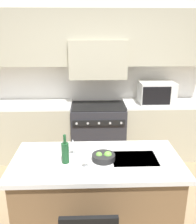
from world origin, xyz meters
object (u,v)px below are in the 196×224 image
Objects in this scene: range_stove at (98,131)px; wine_glass_far at (73,144)px; wine_bottle at (65,152)px; wine_glass_near at (86,157)px; microwave at (156,93)px; fruit_bowl at (104,157)px.

wine_glass_far is at bearing -101.10° from range_stove.
wine_glass_near is (0.19, -0.10, 0.00)m from wine_bottle.
microwave is 3.40× the size of wine_glass_near.
fruit_bowl is (0.30, -0.13, -0.08)m from wine_glass_far.
wine_glass_near is at bearing -95.59° from range_stove.
wine_glass_near reaches higher than range_stove.
wine_glass_near is at bearing -63.66° from wine_glass_far.
microwave is at bearing 59.00° from wine_glass_near.
range_stove is 5.53× the size of wine_glass_far.
wine_glass_near reaches higher than fruit_bowl.
wine_glass_near is at bearing -27.33° from wine_bottle.
wine_glass_near and wine_glass_far have the same top height.
microwave is (0.96, 0.02, 0.66)m from range_stove.
microwave is 2.07m from wine_glass_far.
range_stove is 1.89m from wine_bottle.
range_stove is 1.80m from fruit_bowl.
fruit_bowl reaches higher than range_stove.
range_stove is at bearing 78.90° from wine_glass_far.
range_stove is at bearing 89.64° from fruit_bowl.
fruit_bowl is (0.37, 0.03, -0.07)m from wine_bottle.
range_stove is at bearing 84.41° from wine_glass_near.
wine_bottle reaches higher than fruit_bowl.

